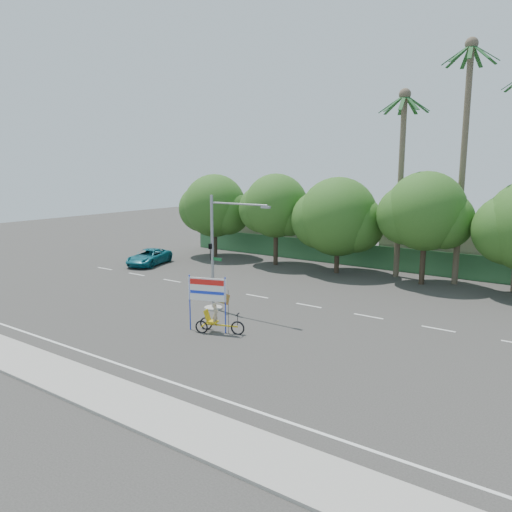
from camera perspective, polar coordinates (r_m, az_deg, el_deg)
The scene contains 14 objects.
ground at distance 26.68m, azimuth -6.34°, elevation -8.82°, with size 120.00×120.00×0.00m, color #33302D.
sidewalk_near at distance 22.03m, azimuth -19.75°, elevation -13.44°, with size 50.00×2.40×0.12m, color gray.
fence at distance 44.34m, azimuth 12.36°, elevation 0.01°, with size 38.00×0.08×2.00m, color #336B3D.
building_left at distance 52.64m, azimuth 4.27°, elevation 2.91°, with size 12.00×8.00×4.00m, color #BCB195.
building_right at distance 46.17m, azimuth 23.79°, elevation 0.78°, with size 14.00×8.00×3.60m, color #BCB195.
tree_far_left at distance 48.20m, azimuth -4.79°, elevation 5.53°, with size 7.14×6.00×7.96m.
tree_left at distance 44.01m, azimuth 2.25°, elevation 5.50°, with size 6.66×5.60×8.07m.
tree_center at distance 41.13m, azimuth 9.28°, elevation 4.21°, with size 7.62×6.40×7.85m.
tree_right at distance 38.52m, azimuth 18.74°, elevation 4.56°, with size 6.90×5.80×8.36m.
palm_tall at distance 39.34m, azimuth 22.74°, elevation 12.05°, with size 3.73×3.79×17.45m.
palm_short at distance 40.55m, azimuth 16.29°, elevation 10.08°, with size 3.73×3.79×14.45m.
traffic_signal at distance 30.23m, azimuth -4.57°, elevation -0.79°, with size 4.72×1.10×7.00m.
trike_billboard at distance 26.55m, azimuth -4.97°, elevation -6.10°, with size 2.99×1.30×3.07m.
pickup_truck at distance 45.44m, azimuth -12.13°, elevation -0.12°, with size 2.32×5.04×1.40m, color #106373.
Camera 1 is at (16.84, -18.79, 8.68)m, focal length 35.00 mm.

